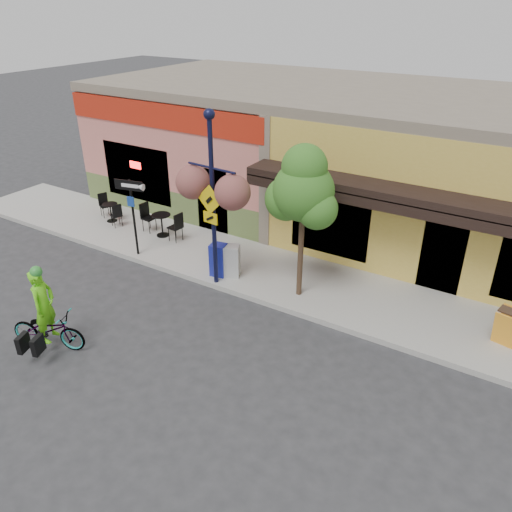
{
  "coord_description": "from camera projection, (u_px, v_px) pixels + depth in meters",
  "views": [
    {
      "loc": [
        6.29,
        -8.98,
        7.22
      ],
      "look_at": [
        0.47,
        0.5,
        1.4
      ],
      "focal_mm": 35.0,
      "sensor_mm": 36.0,
      "label": 1
    }
  ],
  "objects": [
    {
      "name": "ground",
      "position": [
        231.0,
        307.0,
        13.04
      ],
      "size": [
        90.0,
        90.0,
        0.0
      ],
      "primitive_type": "plane",
      "color": "#2D2D30",
      "rests_on": "ground"
    },
    {
      "name": "sidewalk",
      "position": [
        269.0,
        272.0,
        14.52
      ],
      "size": [
        24.0,
        3.0,
        0.15
      ],
      "primitive_type": "cube",
      "color": "#9E9B93",
      "rests_on": "ground"
    },
    {
      "name": "curb",
      "position": [
        242.0,
        295.0,
        13.42
      ],
      "size": [
        24.0,
        0.12,
        0.15
      ],
      "primitive_type": "cube",
      "color": "#A8A59E",
      "rests_on": "ground"
    },
    {
      "name": "building",
      "position": [
        348.0,
        154.0,
        17.67
      ],
      "size": [
        18.2,
        8.2,
        4.5
      ],
      "primitive_type": null,
      "color": "#CA6E64",
      "rests_on": "ground"
    },
    {
      "name": "bicycle",
      "position": [
        48.0,
        330.0,
        11.36
      ],
      "size": [
        1.88,
        1.18,
        0.94
      ],
      "primitive_type": "imported",
      "rotation": [
        0.0,
        0.0,
        1.91
      ],
      "color": "maroon",
      "rests_on": "ground"
    },
    {
      "name": "cyclist_rider",
      "position": [
        46.0,
        315.0,
        11.14
      ],
      "size": [
        0.61,
        0.75,
        1.76
      ],
      "primitive_type": "imported",
      "rotation": [
        0.0,
        0.0,
        1.91
      ],
      "color": "#63DE17",
      "rests_on": "ground"
    },
    {
      "name": "lamp_post",
      "position": [
        213.0,
        202.0,
        12.79
      ],
      "size": [
        1.55,
        0.72,
        4.74
      ],
      "primitive_type": null,
      "rotation": [
        0.0,
        0.0,
        -0.08
      ],
      "color": "#101334",
      "rests_on": "sidewalk"
    },
    {
      "name": "one_way_sign",
      "position": [
        134.0,
        218.0,
        14.83
      ],
      "size": [
        0.94,
        0.4,
        2.39
      ],
      "primitive_type": null,
      "rotation": [
        0.0,
        0.0,
        0.22
      ],
      "color": "black",
      "rests_on": "sidewalk"
    },
    {
      "name": "cafe_set_left",
      "position": [
        110.0,
        210.0,
        17.42
      ],
      "size": [
        1.58,
        1.21,
        0.85
      ],
      "primitive_type": null,
      "rotation": [
        0.0,
        0.0,
        -0.41
      ],
      "color": "black",
      "rests_on": "sidewalk"
    },
    {
      "name": "cafe_set_right",
      "position": [
        162.0,
        222.0,
        16.33
      ],
      "size": [
        1.71,
        0.97,
        0.98
      ],
      "primitive_type": null,
      "rotation": [
        0.0,
        0.0,
        -0.09
      ],
      "color": "black",
      "rests_on": "sidewalk"
    },
    {
      "name": "newspaper_box_blue",
      "position": [
        219.0,
        260.0,
        14.03
      ],
      "size": [
        0.49,
        0.45,
        0.95
      ],
      "primitive_type": null,
      "rotation": [
        0.0,
        0.0,
        0.18
      ],
      "color": "navy",
      "rests_on": "sidewalk"
    },
    {
      "name": "newspaper_box_grey",
      "position": [
        232.0,
        261.0,
        14.0
      ],
      "size": [
        0.55,
        0.53,
        0.92
      ],
      "primitive_type": null,
      "rotation": [
        0.0,
        0.0,
        0.41
      ],
      "color": "#ABABAB",
      "rests_on": "sidewalk"
    },
    {
      "name": "street_tree",
      "position": [
        302.0,
        223.0,
        12.37
      ],
      "size": [
        1.85,
        1.85,
        4.1
      ],
      "primitive_type": null,
      "rotation": [
        0.0,
        0.0,
        0.17
      ],
      "color": "#3D7A26",
      "rests_on": "sidewalk"
    },
    {
      "name": "sandwich_board",
      "position": [
        505.0,
        331.0,
        11.1
      ],
      "size": [
        0.6,
        0.49,
        0.89
      ],
      "primitive_type": null,
      "rotation": [
        0.0,
        0.0,
        -0.21
      ],
      "color": "#FEA328",
      "rests_on": "sidewalk"
    }
  ]
}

